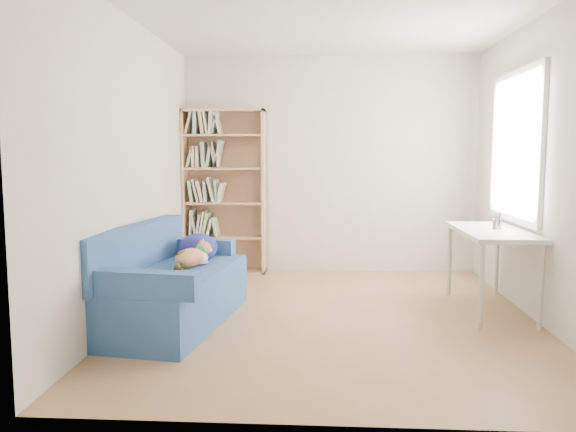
% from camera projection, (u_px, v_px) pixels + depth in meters
% --- Properties ---
extents(ground, '(4.00, 4.00, 0.00)m').
position_uv_depth(ground, '(331.00, 317.00, 4.93)').
color(ground, '#966C44').
rests_on(ground, ground).
extents(room_shell, '(3.54, 4.04, 2.62)m').
position_uv_depth(room_shell, '(344.00, 130.00, 4.78)').
color(room_shell, silver).
rests_on(room_shell, ground).
extents(sofa, '(1.03, 1.80, 0.84)m').
position_uv_depth(sofa, '(171.00, 285.00, 4.75)').
color(sofa, navy).
rests_on(sofa, ground).
extents(bookshelf, '(0.98, 0.30, 1.95)m').
position_uv_depth(bookshelf, '(225.00, 198.00, 6.73)').
color(bookshelf, tan).
rests_on(bookshelf, ground).
extents(desk, '(0.57, 1.25, 0.75)m').
position_uv_depth(desk, '(492.00, 237.00, 5.06)').
color(desk, white).
rests_on(desk, ground).
extents(pen_cup, '(0.08, 0.08, 0.16)m').
position_uv_depth(pen_cup, '(497.00, 223.00, 5.10)').
color(pen_cup, white).
rests_on(pen_cup, desk).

